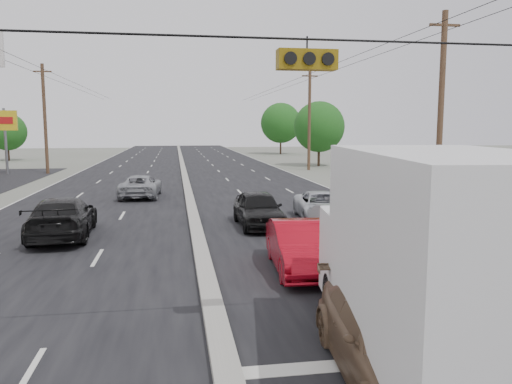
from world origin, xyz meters
The scene contains 21 objects.
ground centered at (0.00, 0.00, 0.00)m, with size 200.00×200.00×0.00m, color #606356.
road_surface centered at (0.00, 30.00, 0.00)m, with size 20.00×160.00×0.02m, color black.
center_median centered at (0.00, 30.00, 0.10)m, with size 0.50×160.00×0.20m, color gray.
utility_pole_left_c centered at (-12.50, 40.00, 5.11)m, with size 1.60×0.30×10.00m.
utility_pole_right_b centered at (12.50, 15.00, 5.11)m, with size 1.60×0.30×10.00m.
utility_pole_right_c centered at (12.50, 40.00, 5.11)m, with size 1.60×0.30×10.00m.
traffic_signals centered at (1.40, 0.00, 5.49)m, with size 25.00×0.30×0.54m.
pole_sign_far centered at (-16.00, 40.00, 4.41)m, with size 2.20×0.25×6.00m.
tree_left_far centered at (-22.00, 60.00, 3.72)m, with size 4.80×4.80×6.12m.
tree_right_mid centered at (15.00, 45.00, 4.34)m, with size 5.60×5.60×7.14m.
tree_right_far centered at (16.00, 70.00, 4.96)m, with size 6.40×6.40×8.16m.
box_truck centered at (3.48, -0.96, 2.01)m, with size 3.67×8.01×3.92m.
tan_sedan centered at (2.78, -1.12, 0.72)m, with size 2.01×4.94×1.43m, color brown.
red_sedan centered at (2.82, 5.51, 0.73)m, with size 1.54×4.43×1.46m, color #AA0A19.
queue_car_a centered at (2.71, 12.33, 0.77)m, with size 1.82×4.52×1.54m, color black.
queue_car_b centered at (5.15, 7.97, 0.74)m, with size 1.57×4.51×1.49m, color silver.
queue_car_c centered at (5.86, 13.28, 0.65)m, with size 2.15×4.67×1.30m, color #BABDC2.
queue_car_d centered at (8.75, 6.98, 0.71)m, with size 1.98×4.86×1.41m, color navy.
queue_car_e centered at (9.60, 12.10, 0.75)m, with size 1.76×4.38×1.49m, color maroon.
oncoming_near centered at (-5.18, 11.45, 0.79)m, with size 2.21×5.44×1.58m, color black.
oncoming_far centered at (-2.92, 22.51, 0.68)m, with size 2.27×4.92×1.37m, color gray.
Camera 1 is at (-0.80, -8.64, 4.29)m, focal length 35.00 mm.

